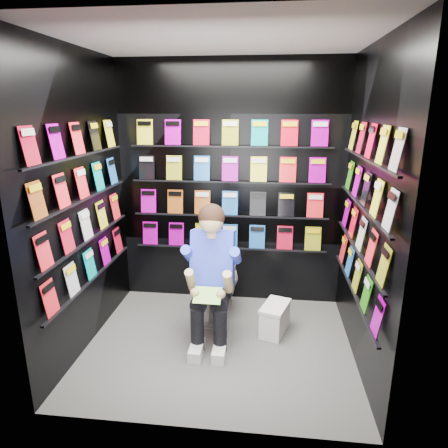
# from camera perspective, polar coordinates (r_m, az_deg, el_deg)

# --- Properties ---
(floor) EXTENTS (2.40, 2.40, 0.00)m
(floor) POSITION_cam_1_polar(r_m,az_deg,el_deg) (3.84, -0.74, -16.94)
(floor) COLOR #595956
(floor) RESTS_ON ground
(ceiling) EXTENTS (2.40, 2.40, 0.00)m
(ceiling) POSITION_cam_1_polar(r_m,az_deg,el_deg) (3.26, -0.92, 25.07)
(ceiling) COLOR white
(ceiling) RESTS_ON floor
(wall_back) EXTENTS (2.40, 0.04, 2.60)m
(wall_back) POSITION_cam_1_polar(r_m,az_deg,el_deg) (4.28, 0.90, 5.45)
(wall_back) COLOR black
(wall_back) RESTS_ON floor
(wall_front) EXTENTS (2.40, 0.04, 2.60)m
(wall_front) POSITION_cam_1_polar(r_m,az_deg,el_deg) (2.37, -3.92, -3.54)
(wall_front) COLOR black
(wall_front) RESTS_ON floor
(wall_left) EXTENTS (0.04, 2.00, 2.60)m
(wall_left) POSITION_cam_1_polar(r_m,az_deg,el_deg) (3.66, -19.80, 2.64)
(wall_left) COLOR black
(wall_left) RESTS_ON floor
(wall_right) EXTENTS (0.04, 2.00, 2.60)m
(wall_right) POSITION_cam_1_polar(r_m,az_deg,el_deg) (3.38, 19.81, 1.56)
(wall_right) COLOR black
(wall_right) RESTS_ON floor
(comics_back) EXTENTS (2.10, 0.06, 1.37)m
(comics_back) POSITION_cam_1_polar(r_m,az_deg,el_deg) (4.25, 0.86, 5.44)
(comics_back) COLOR red
(comics_back) RESTS_ON wall_back
(comics_left) EXTENTS (0.06, 1.70, 1.37)m
(comics_left) POSITION_cam_1_polar(r_m,az_deg,el_deg) (3.65, -19.39, 2.71)
(comics_left) COLOR red
(comics_left) RESTS_ON wall_left
(comics_right) EXTENTS (0.06, 1.70, 1.37)m
(comics_right) POSITION_cam_1_polar(r_m,az_deg,el_deg) (3.37, 19.33, 1.67)
(comics_right) COLOR red
(comics_right) RESTS_ON wall_right
(toilet) EXTENTS (0.43, 0.76, 0.73)m
(toilet) POSITION_cam_1_polar(r_m,az_deg,el_deg) (4.17, -0.78, -8.36)
(toilet) COLOR white
(toilet) RESTS_ON floor
(longbox) EXTENTS (0.30, 0.40, 0.27)m
(longbox) POSITION_cam_1_polar(r_m,az_deg,el_deg) (3.99, 7.26, -13.43)
(longbox) COLOR white
(longbox) RESTS_ON floor
(longbox_lid) EXTENTS (0.32, 0.43, 0.03)m
(longbox_lid) POSITION_cam_1_polar(r_m,az_deg,el_deg) (3.92, 7.34, -11.54)
(longbox_lid) COLOR white
(longbox_lid) RESTS_ON longbox
(reader) EXTENTS (0.54, 0.78, 1.42)m
(reader) POSITION_cam_1_polar(r_m,az_deg,el_deg) (3.66, -1.56, -5.02)
(reader) COLOR blue
(reader) RESTS_ON toilet
(held_comic) EXTENTS (0.24, 0.14, 0.10)m
(held_comic) POSITION_cam_1_polar(r_m,az_deg,el_deg) (3.42, -2.37, -10.15)
(held_comic) COLOR green
(held_comic) RESTS_ON reader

